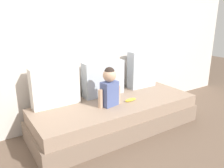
{
  "coord_description": "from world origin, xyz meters",
  "views": [
    {
      "loc": [
        -1.52,
        -2.22,
        1.45
      ],
      "look_at": [
        -0.07,
        0.0,
        0.63
      ],
      "focal_mm": 36.21,
      "sensor_mm": 36.0,
      "label": 1
    }
  ],
  "objects_px": {
    "banana": "(131,100)",
    "toddler": "(109,86)",
    "throw_pillow_center": "(103,79)",
    "throw_pillow_right": "(142,69)",
    "throw_pillow_left": "(55,86)",
    "couch": "(116,116)"
  },
  "relations": [
    {
      "from": "banana",
      "to": "toddler",
      "type": "bearing_deg",
      "value": 173.07
    },
    {
      "from": "throw_pillow_center",
      "to": "toddler",
      "type": "relative_size",
      "value": 1.21
    },
    {
      "from": "toddler",
      "to": "throw_pillow_right",
      "type": "bearing_deg",
      "value": 23.9
    },
    {
      "from": "throw_pillow_left",
      "to": "toddler",
      "type": "distance_m",
      "value": 0.65
    },
    {
      "from": "throw_pillow_left",
      "to": "throw_pillow_center",
      "type": "bearing_deg",
      "value": 0.0
    },
    {
      "from": "throw_pillow_right",
      "to": "banana",
      "type": "bearing_deg",
      "value": -142.42
    },
    {
      "from": "throw_pillow_center",
      "to": "toddler",
      "type": "bearing_deg",
      "value": -110.28
    },
    {
      "from": "couch",
      "to": "toddler",
      "type": "bearing_deg",
      "value": -160.69
    },
    {
      "from": "throw_pillow_center",
      "to": "banana",
      "type": "distance_m",
      "value": 0.48
    },
    {
      "from": "banana",
      "to": "throw_pillow_left",
      "type": "bearing_deg",
      "value": 154.85
    },
    {
      "from": "throw_pillow_left",
      "to": "toddler",
      "type": "bearing_deg",
      "value": -33.39
    },
    {
      "from": "toddler",
      "to": "banana",
      "type": "distance_m",
      "value": 0.37
    },
    {
      "from": "throw_pillow_right",
      "to": "banana",
      "type": "height_order",
      "value": "throw_pillow_right"
    },
    {
      "from": "throw_pillow_center",
      "to": "toddler",
      "type": "distance_m",
      "value": 0.38
    },
    {
      "from": "couch",
      "to": "throw_pillow_left",
      "type": "relative_size",
      "value": 3.79
    },
    {
      "from": "couch",
      "to": "banana",
      "type": "height_order",
      "value": "banana"
    },
    {
      "from": "throw_pillow_left",
      "to": "throw_pillow_right",
      "type": "distance_m",
      "value": 1.36
    },
    {
      "from": "toddler",
      "to": "couch",
      "type": "bearing_deg",
      "value": 19.31
    },
    {
      "from": "throw_pillow_right",
      "to": "throw_pillow_center",
      "type": "bearing_deg",
      "value": 180.0
    },
    {
      "from": "throw_pillow_right",
      "to": "banana",
      "type": "distance_m",
      "value": 0.7
    },
    {
      "from": "toddler",
      "to": "banana",
      "type": "height_order",
      "value": "toddler"
    },
    {
      "from": "throw_pillow_left",
      "to": "banana",
      "type": "bearing_deg",
      "value": -25.15
    }
  ]
}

